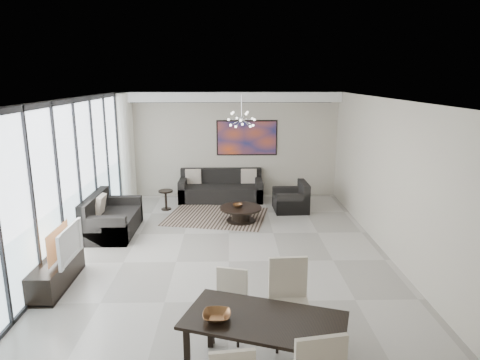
{
  "coord_description": "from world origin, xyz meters",
  "views": [
    {
      "loc": [
        0.04,
        -7.25,
        3.28
      ],
      "look_at": [
        0.23,
        1.18,
        1.25
      ],
      "focal_mm": 32.0,
      "sensor_mm": 36.0,
      "label": 1
    }
  ],
  "objects_px": {
    "coffee_table": "(241,213)",
    "sofa_main": "(221,190)",
    "tv_console": "(57,273)",
    "dining_table": "(264,326)",
    "television": "(64,243)"
  },
  "relations": [
    {
      "from": "coffee_table",
      "to": "sofa_main",
      "type": "bearing_deg",
      "value": 105.16
    },
    {
      "from": "tv_console",
      "to": "dining_table",
      "type": "xyz_separation_m",
      "value": [
        3.16,
        -2.24,
        0.42
      ]
    },
    {
      "from": "sofa_main",
      "to": "dining_table",
      "type": "relative_size",
      "value": 1.16
    },
    {
      "from": "television",
      "to": "sofa_main",
      "type": "bearing_deg",
      "value": -25.62
    },
    {
      "from": "coffee_table",
      "to": "tv_console",
      "type": "xyz_separation_m",
      "value": [
        -3.04,
        -3.1,
        0.03
      ]
    },
    {
      "from": "television",
      "to": "dining_table",
      "type": "height_order",
      "value": "television"
    },
    {
      "from": "coffee_table",
      "to": "tv_console",
      "type": "height_order",
      "value": "tv_console"
    },
    {
      "from": "sofa_main",
      "to": "television",
      "type": "bearing_deg",
      "value": -115.77
    },
    {
      "from": "sofa_main",
      "to": "dining_table",
      "type": "xyz_separation_m",
      "value": [
        0.62,
        -7.17,
        0.36
      ]
    },
    {
      "from": "television",
      "to": "dining_table",
      "type": "relative_size",
      "value": 0.49
    },
    {
      "from": "coffee_table",
      "to": "sofa_main",
      "type": "distance_m",
      "value": 1.9
    },
    {
      "from": "coffee_table",
      "to": "dining_table",
      "type": "relative_size",
      "value": 0.5
    },
    {
      "from": "dining_table",
      "to": "sofa_main",
      "type": "bearing_deg",
      "value": 94.95
    },
    {
      "from": "tv_console",
      "to": "coffee_table",
      "type": "bearing_deg",
      "value": 45.61
    },
    {
      "from": "sofa_main",
      "to": "tv_console",
      "type": "relative_size",
      "value": 1.56
    }
  ]
}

